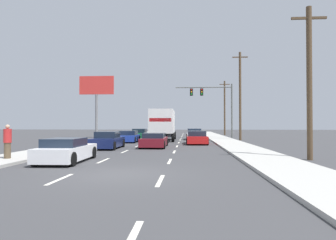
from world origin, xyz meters
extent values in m
plane|color=#3D3D3F|center=(0.00, 25.00, 0.00)|extent=(140.00, 140.00, 0.00)
cube|color=#B2AFA8|center=(6.69, 20.00, 0.07)|extent=(2.88, 80.00, 0.14)
cube|color=#B2AFA8|center=(-6.69, 20.00, 0.07)|extent=(2.88, 80.00, 0.14)
cube|color=silver|center=(-1.70, -1.11, 0.00)|extent=(0.14, 2.00, 0.01)
cube|color=silver|center=(-1.70, 3.89, 0.00)|extent=(0.14, 2.00, 0.01)
cube|color=silver|center=(-1.70, 8.89, 0.00)|extent=(0.14, 2.00, 0.01)
cube|color=silver|center=(-1.70, 13.89, 0.00)|extent=(0.14, 2.00, 0.01)
cube|color=silver|center=(-1.70, 18.89, 0.00)|extent=(0.14, 2.00, 0.01)
cube|color=silver|center=(-1.70, 23.89, 0.00)|extent=(0.14, 2.00, 0.01)
cube|color=silver|center=(-1.70, 28.89, 0.00)|extent=(0.14, 2.00, 0.01)
cube|color=silver|center=(-1.70, 33.89, 0.00)|extent=(0.14, 2.00, 0.01)
cube|color=silver|center=(-1.70, 38.89, 0.00)|extent=(0.14, 2.00, 0.01)
cube|color=silver|center=(-1.70, 43.89, 0.00)|extent=(0.14, 2.00, 0.01)
cube|color=silver|center=(-1.70, 48.89, 0.00)|extent=(0.14, 2.00, 0.01)
cube|color=silver|center=(1.70, -1.11, 0.00)|extent=(0.14, 2.00, 0.01)
cube|color=silver|center=(1.70, 3.89, 0.00)|extent=(0.14, 2.00, 0.01)
cube|color=silver|center=(1.70, 8.89, 0.00)|extent=(0.14, 2.00, 0.01)
cube|color=silver|center=(1.70, 13.89, 0.00)|extent=(0.14, 2.00, 0.01)
cube|color=silver|center=(1.70, 18.89, 0.00)|extent=(0.14, 2.00, 0.01)
cube|color=silver|center=(1.70, 23.89, 0.00)|extent=(0.14, 2.00, 0.01)
cube|color=silver|center=(1.70, 28.89, 0.00)|extent=(0.14, 2.00, 0.01)
cube|color=silver|center=(1.70, 33.89, 0.00)|extent=(0.14, 2.00, 0.01)
cube|color=silver|center=(1.70, 38.89, 0.00)|extent=(0.14, 2.00, 0.01)
cube|color=silver|center=(1.70, 43.89, 0.00)|extent=(0.14, 2.00, 0.01)
cube|color=silver|center=(1.70, 48.89, 0.00)|extent=(0.14, 2.00, 0.01)
cube|color=#196B38|center=(-3.47, 25.77, 0.47)|extent=(1.79, 4.53, 0.66)
cube|color=#192333|center=(-3.47, 25.51, 1.06)|extent=(1.57, 1.99, 0.53)
cylinder|color=black|center=(-4.30, 27.47, 0.32)|extent=(0.22, 0.64, 0.64)
cylinder|color=black|center=(-2.65, 27.48, 0.32)|extent=(0.22, 0.64, 0.64)
cylinder|color=black|center=(-4.29, 24.05, 0.32)|extent=(0.22, 0.64, 0.64)
cylinder|color=black|center=(-2.64, 24.06, 0.32)|extent=(0.22, 0.64, 0.64)
cube|color=#1E389E|center=(-3.58, 19.32, 0.44)|extent=(1.93, 4.38, 0.59)
cube|color=#192333|center=(-3.58, 19.34, 0.97)|extent=(1.66, 2.14, 0.47)
cylinder|color=black|center=(-4.47, 20.92, 0.32)|extent=(0.24, 0.65, 0.64)
cylinder|color=black|center=(-2.77, 20.96, 0.32)|extent=(0.24, 0.65, 0.64)
cylinder|color=black|center=(-4.38, 17.68, 0.32)|extent=(0.24, 0.65, 0.64)
cylinder|color=black|center=(-2.68, 17.73, 0.32)|extent=(0.24, 0.65, 0.64)
cube|color=#141E4C|center=(-3.55, 11.26, 0.48)|extent=(1.84, 4.19, 0.69)
cube|color=#192333|center=(-3.55, 11.14, 1.07)|extent=(1.60, 1.78, 0.49)
cylinder|color=black|center=(-4.40, 12.79, 0.32)|extent=(0.23, 0.64, 0.64)
cylinder|color=black|center=(-2.73, 12.81, 0.32)|extent=(0.23, 0.64, 0.64)
cylinder|color=black|center=(-4.37, 9.71, 0.32)|extent=(0.23, 0.64, 0.64)
cylinder|color=black|center=(-2.70, 9.73, 0.32)|extent=(0.23, 0.64, 0.64)
cube|color=white|center=(-3.37, 3.32, 0.46)|extent=(1.92, 4.25, 0.64)
cube|color=#192333|center=(-3.36, 3.03, 0.98)|extent=(1.64, 2.13, 0.40)
cylinder|color=black|center=(-4.25, 4.84, 0.32)|extent=(0.24, 0.65, 0.64)
cylinder|color=black|center=(-2.58, 4.90, 0.32)|extent=(0.24, 0.65, 0.64)
cylinder|color=black|center=(-4.15, 1.75, 0.32)|extent=(0.24, 0.65, 0.64)
cylinder|color=black|center=(-2.49, 1.81, 0.32)|extent=(0.24, 0.65, 0.64)
cube|color=white|center=(-0.15, 21.30, 2.20)|extent=(2.54, 6.86, 2.49)
cube|color=red|center=(-0.11, 17.91, 2.32)|extent=(2.21, 0.07, 0.36)
cube|color=slate|center=(-0.21, 25.68, 1.34)|extent=(2.38, 1.96, 2.09)
cylinder|color=black|center=(-1.39, 25.66, 0.48)|extent=(0.31, 0.96, 0.96)
cylinder|color=black|center=(0.97, 25.69, 0.48)|extent=(0.31, 0.96, 0.96)
cylinder|color=black|center=(-1.31, 19.92, 0.48)|extent=(0.31, 0.96, 0.96)
cylinder|color=black|center=(1.04, 19.95, 0.48)|extent=(0.31, 0.96, 0.96)
cube|color=maroon|center=(-0.12, 12.81, 0.45)|extent=(1.93, 4.57, 0.63)
cube|color=#192333|center=(-0.11, 12.61, 0.97)|extent=(1.69, 2.30, 0.40)
cylinder|color=black|center=(-1.02, 14.54, 0.32)|extent=(0.22, 0.64, 0.64)
cylinder|color=black|center=(0.76, 14.55, 0.32)|extent=(0.22, 0.64, 0.64)
cylinder|color=black|center=(-0.99, 11.08, 0.32)|extent=(0.22, 0.64, 0.64)
cylinder|color=black|center=(0.79, 11.09, 0.32)|extent=(0.22, 0.64, 0.64)
cube|color=#B7BABF|center=(3.41, 25.01, 0.48)|extent=(1.91, 4.16, 0.68)
cube|color=#192333|center=(3.41, 25.01, 1.09)|extent=(1.66, 2.04, 0.54)
cylinder|color=black|center=(2.52, 26.51, 0.32)|extent=(0.23, 0.64, 0.64)
cylinder|color=black|center=(4.24, 26.54, 0.32)|extent=(0.23, 0.64, 0.64)
cylinder|color=black|center=(2.58, 23.48, 0.32)|extent=(0.23, 0.64, 0.64)
cylinder|color=black|center=(4.30, 23.51, 0.32)|extent=(0.23, 0.64, 0.64)
cube|color=red|center=(3.46, 17.03, 0.46)|extent=(1.95, 4.57, 0.63)
cube|color=#192333|center=(3.46, 16.96, 1.01)|extent=(1.69, 2.34, 0.47)
cylinder|color=black|center=(2.56, 18.74, 0.32)|extent=(0.23, 0.64, 0.64)
cylinder|color=black|center=(4.32, 18.76, 0.32)|extent=(0.23, 0.64, 0.64)
cylinder|color=black|center=(2.60, 15.30, 0.32)|extent=(0.23, 0.64, 0.64)
cylinder|color=black|center=(4.37, 15.32, 0.32)|extent=(0.23, 0.64, 0.64)
cylinder|color=#595B56|center=(8.61, 29.02, 3.71)|extent=(0.20, 0.20, 7.41)
cylinder|color=#595B56|center=(4.78, 29.02, 6.96)|extent=(7.66, 0.14, 0.14)
cube|color=black|center=(4.53, 29.02, 6.31)|extent=(0.40, 0.56, 0.95)
sphere|color=red|center=(4.53, 28.71, 6.61)|extent=(0.20, 0.20, 0.20)
sphere|color=orange|center=(4.53, 28.71, 6.31)|extent=(0.20, 0.20, 0.20)
sphere|color=green|center=(4.53, 28.71, 6.01)|extent=(0.20, 0.20, 0.20)
cube|color=black|center=(3.12, 29.02, 6.31)|extent=(0.40, 0.56, 0.95)
sphere|color=red|center=(3.12, 28.71, 6.61)|extent=(0.20, 0.20, 0.20)
sphere|color=orange|center=(3.12, 28.71, 6.31)|extent=(0.20, 0.20, 0.20)
sphere|color=green|center=(3.12, 28.71, 6.01)|extent=(0.20, 0.20, 0.20)
cylinder|color=brown|center=(8.96, 4.89, 4.02)|extent=(0.28, 0.28, 8.04)
cube|color=brown|center=(8.96, 4.89, 7.44)|extent=(1.80, 0.12, 0.12)
cylinder|color=brown|center=(8.81, 23.89, 5.23)|extent=(0.28, 0.28, 10.45)
cube|color=brown|center=(8.81, 23.89, 9.85)|extent=(1.80, 0.12, 0.12)
cylinder|color=brown|center=(9.15, 40.86, 4.79)|extent=(0.28, 0.28, 9.59)
cube|color=brown|center=(9.15, 40.86, 8.99)|extent=(1.80, 0.12, 0.12)
cylinder|color=slate|center=(-9.84, 27.94, 3.00)|extent=(0.36, 0.36, 5.99)
cube|color=red|center=(-9.84, 27.94, 7.25)|extent=(4.76, 0.20, 2.50)
cylinder|color=brown|center=(-6.48, 3.36, 0.54)|extent=(0.32, 0.32, 0.80)
cylinder|color=red|center=(-6.48, 3.36, 1.28)|extent=(0.38, 0.38, 0.70)
sphere|color=tan|center=(-6.48, 3.36, 1.74)|extent=(0.22, 0.22, 0.22)
camera|label=1|loc=(2.61, -10.58, 1.85)|focal=30.76mm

